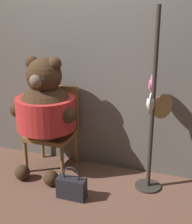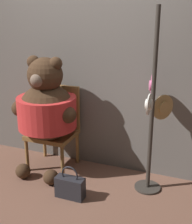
{
  "view_description": "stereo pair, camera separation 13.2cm",
  "coord_description": "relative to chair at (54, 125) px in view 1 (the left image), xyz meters",
  "views": [
    {
      "loc": [
        1.32,
        -2.74,
        1.88
      ],
      "look_at": [
        0.29,
        0.22,
        0.8
      ],
      "focal_mm": 50.0,
      "sensor_mm": 36.0,
      "label": 1
    },
    {
      "loc": [
        1.44,
        -2.7,
        1.88
      ],
      "look_at": [
        0.29,
        0.22,
        0.8
      ],
      "focal_mm": 50.0,
      "sensor_mm": 36.0,
      "label": 2
    }
  ],
  "objects": [
    {
      "name": "ground_plane",
      "position": [
        0.3,
        -0.37,
        -0.52
      ],
      "size": [
        14.0,
        14.0,
        0.0
      ],
      "primitive_type": "plane",
      "color": "brown"
    },
    {
      "name": "wall_back",
      "position": [
        0.3,
        0.24,
        0.63
      ],
      "size": [
        8.0,
        0.1,
        2.29
      ],
      "color": "#66605B",
      "rests_on": "ground_plane"
    },
    {
      "name": "chair",
      "position": [
        0.0,
        0.0,
        0.0
      ],
      "size": [
        0.53,
        0.46,
        0.98
      ],
      "color": "olive",
      "rests_on": "ground_plane"
    },
    {
      "name": "teddy_bear",
      "position": [
        -0.01,
        -0.16,
        0.25
      ],
      "size": [
        0.81,
        0.71,
        1.36
      ],
      "color": "#3D2819",
      "rests_on": "ground_plane"
    },
    {
      "name": "hat_display_rack",
      "position": [
        1.19,
        -0.13,
        0.28
      ],
      "size": [
        0.31,
        0.53,
        1.88
      ],
      "color": "#332D28",
      "rests_on": "ground_plane"
    },
    {
      "name": "handbag_on_ground",
      "position": [
        0.48,
        -0.6,
        -0.4
      ],
      "size": [
        0.3,
        0.12,
        0.35
      ],
      "color": "#232328",
      "rests_on": "ground_plane"
    }
  ]
}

